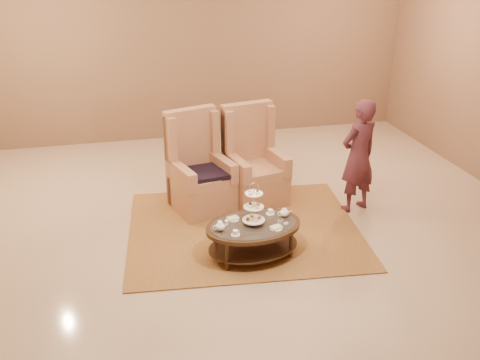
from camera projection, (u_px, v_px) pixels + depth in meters
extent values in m
plane|color=#C4AA91|center=(242.00, 239.00, 6.66)|extent=(8.00, 8.00, 0.00)
cube|color=silver|center=(242.00, 239.00, 6.66)|extent=(8.00, 8.00, 0.02)
cube|color=#846048|center=(191.00, 42.00, 9.50)|extent=(8.00, 0.04, 3.50)
cube|color=#A3783A|center=(244.00, 229.00, 6.87)|extent=(3.12, 2.69, 0.02)
cylinder|color=black|center=(227.00, 257.00, 5.93)|extent=(0.05, 0.05, 0.37)
cylinder|color=black|center=(291.00, 245.00, 6.17)|extent=(0.05, 0.05, 0.37)
cylinder|color=black|center=(216.00, 239.00, 6.28)|extent=(0.05, 0.05, 0.37)
cylinder|color=black|center=(277.00, 228.00, 6.52)|extent=(0.05, 0.05, 0.37)
cylinder|color=silver|center=(254.00, 206.00, 6.03)|extent=(0.01, 0.01, 0.46)
torus|color=silver|center=(254.00, 187.00, 5.94)|extent=(0.12, 0.02, 0.12)
cylinder|color=white|center=(254.00, 220.00, 6.10)|extent=(0.29, 0.29, 0.01)
cylinder|color=white|center=(254.00, 207.00, 6.04)|extent=(0.26, 0.26, 0.01)
cylinder|color=white|center=(254.00, 193.00, 5.97)|extent=(0.23, 0.23, 0.01)
cylinder|color=#DA6F78|center=(259.00, 217.00, 6.12)|extent=(0.04, 0.04, 0.03)
cylinder|color=#D2B869|center=(251.00, 215.00, 6.16)|extent=(0.04, 0.04, 0.03)
cylinder|color=#5A301F|center=(248.00, 219.00, 6.07)|extent=(0.04, 0.04, 0.03)
cylinder|color=white|center=(256.00, 221.00, 6.03)|extent=(0.04, 0.04, 0.03)
ellipsoid|color=#D2B869|center=(258.00, 204.00, 6.06)|extent=(0.05, 0.05, 0.03)
ellipsoid|color=#5A301F|center=(250.00, 203.00, 6.08)|extent=(0.05, 0.05, 0.03)
ellipsoid|color=white|center=(249.00, 207.00, 5.99)|extent=(0.05, 0.05, 0.03)
ellipsoid|color=#DA6F78|center=(257.00, 207.00, 5.98)|extent=(0.05, 0.05, 0.03)
cube|color=#5A301F|center=(257.00, 191.00, 6.00)|extent=(0.04, 0.03, 0.02)
cube|color=white|center=(250.00, 191.00, 5.99)|extent=(0.04, 0.03, 0.02)
cube|color=#DA6F78|center=(251.00, 194.00, 5.92)|extent=(0.04, 0.03, 0.02)
cube|color=#D2B869|center=(258.00, 194.00, 5.93)|extent=(0.04, 0.03, 0.02)
ellipsoid|color=white|center=(220.00, 227.00, 5.96)|extent=(0.12, 0.12, 0.09)
cylinder|color=white|center=(220.00, 223.00, 5.95)|extent=(0.06, 0.06, 0.01)
sphere|color=white|center=(220.00, 222.00, 5.94)|extent=(0.02, 0.02, 0.02)
cone|color=white|center=(226.00, 225.00, 5.98)|extent=(0.07, 0.03, 0.05)
torus|color=white|center=(215.00, 227.00, 5.95)|extent=(0.06, 0.02, 0.06)
ellipsoid|color=white|center=(284.00, 213.00, 6.27)|extent=(0.12, 0.12, 0.09)
cylinder|color=white|center=(285.00, 209.00, 6.25)|extent=(0.06, 0.06, 0.01)
sphere|color=white|center=(285.00, 208.00, 6.25)|extent=(0.02, 0.02, 0.02)
cone|color=white|center=(290.00, 211.00, 6.29)|extent=(0.07, 0.03, 0.05)
torus|color=white|center=(280.00, 213.00, 6.25)|extent=(0.06, 0.02, 0.06)
cylinder|color=white|center=(235.00, 235.00, 5.90)|extent=(0.11, 0.11, 0.01)
cylinder|color=white|center=(235.00, 232.00, 5.88)|extent=(0.07, 0.07, 0.05)
torus|color=white|center=(238.00, 232.00, 5.90)|extent=(0.03, 0.01, 0.03)
cylinder|color=white|center=(270.00, 214.00, 6.35)|extent=(0.11, 0.11, 0.01)
cylinder|color=white|center=(270.00, 211.00, 6.34)|extent=(0.07, 0.07, 0.05)
torus|color=white|center=(273.00, 211.00, 6.35)|extent=(0.03, 0.01, 0.03)
cylinder|color=white|center=(233.00, 219.00, 6.23)|extent=(0.16, 0.16, 0.01)
cube|color=beige|center=(233.00, 218.00, 6.22)|extent=(0.15, 0.13, 0.02)
cylinder|color=white|center=(276.00, 228.00, 6.03)|extent=(0.16, 0.16, 0.01)
cube|color=beige|center=(276.00, 227.00, 6.02)|extent=(0.15, 0.13, 0.02)
cylinder|color=white|center=(226.00, 222.00, 6.10)|extent=(0.05, 0.05, 0.06)
cylinder|color=white|center=(286.00, 224.00, 6.12)|extent=(0.06, 0.06, 0.01)
cylinder|color=#DA6F78|center=(286.00, 223.00, 6.12)|extent=(0.04, 0.04, 0.01)
cylinder|color=white|center=(280.00, 221.00, 6.18)|extent=(0.06, 0.06, 0.01)
cylinder|color=#5A301F|center=(280.00, 220.00, 6.18)|extent=(0.04, 0.04, 0.01)
cylinder|color=white|center=(220.00, 222.00, 6.16)|extent=(0.06, 0.06, 0.01)
cylinder|color=white|center=(220.00, 221.00, 6.15)|extent=(0.04, 0.04, 0.01)
cube|color=tan|center=(202.00, 194.00, 7.32)|extent=(0.91, 0.91, 0.44)
cube|color=tan|center=(203.00, 177.00, 7.17)|extent=(0.78, 0.78, 0.10)
cube|color=tan|center=(191.00, 156.00, 7.37)|extent=(0.74, 0.36, 1.36)
cube|color=tan|center=(170.00, 139.00, 7.07)|extent=(0.17, 0.25, 0.63)
cube|color=tan|center=(212.00, 132.00, 7.35)|extent=(0.17, 0.25, 0.63)
cube|color=tan|center=(182.00, 176.00, 6.99)|extent=(0.31, 0.67, 0.27)
cube|color=tan|center=(223.00, 167.00, 7.27)|extent=(0.31, 0.67, 0.27)
cube|color=black|center=(204.00, 173.00, 7.11)|extent=(0.65, 0.61, 0.06)
cube|color=tan|center=(256.00, 187.00, 7.55)|extent=(0.86, 0.86, 0.44)
cube|color=tan|center=(258.00, 170.00, 7.39)|extent=(0.73, 0.73, 0.10)
cube|color=tan|center=(247.00, 149.00, 7.61)|extent=(0.75, 0.29, 1.36)
cube|color=tan|center=(227.00, 132.00, 7.33)|extent=(0.15, 0.25, 0.63)
cube|color=tan|center=(268.00, 126.00, 7.57)|extent=(0.15, 0.25, 0.63)
cube|color=tan|center=(238.00, 168.00, 7.24)|extent=(0.25, 0.67, 0.27)
cube|color=tan|center=(277.00, 161.00, 7.48)|extent=(0.25, 0.67, 0.27)
imported|color=#4F222D|center=(358.00, 156.00, 7.09)|extent=(0.66, 0.54, 1.56)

